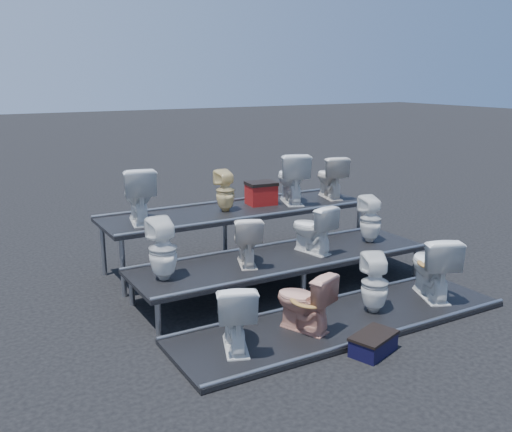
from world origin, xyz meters
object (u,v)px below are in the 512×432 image
toilet_1 (304,301)px  toilet_11 (330,177)px  toilet_5 (246,240)px  toilet_9 (225,191)px  toilet_10 (291,178)px  toilet_8 (138,195)px  toilet_2 (375,283)px  red_crate (261,195)px  toilet_7 (371,219)px  toilet_0 (235,314)px  toilet_4 (163,249)px  step_stool (373,345)px  toilet_3 (432,266)px  toilet_6 (312,229)px

toilet_1 → toilet_11: bearing=-153.7°
toilet_5 → toilet_11: toilet_11 is taller
toilet_9 → toilet_11: bearing=179.2°
toilet_10 → toilet_8: bearing=19.2°
toilet_2 → toilet_9: bearing=-51.2°
red_crate → toilet_1: bearing=-104.6°
toilet_1 → toilet_7: bearing=-170.1°
toilet_0 → red_crate: bearing=-103.5°
toilet_4 → toilet_11: bearing=-159.3°
toilet_4 → toilet_8: (0.15, 1.30, 0.41)m
toilet_7 → toilet_10: 1.48m
toilet_0 → toilet_7: size_ratio=1.09×
toilet_0 → step_stool: (1.27, -0.73, -0.34)m
toilet_3 → toilet_11: size_ratio=1.18×
toilet_0 → red_crate: 3.38m
toilet_9 → toilet_10: toilet_10 is taller
toilet_11 → step_stool: 4.00m
toilet_11 → red_crate: toilet_11 is taller
toilet_10 → red_crate: 0.56m
toilet_2 → toilet_5: 1.71m
toilet_0 → toilet_10: toilet_10 is taller
toilet_9 → toilet_5: bearing=74.0°
toilet_1 → red_crate: (1.03, 2.73, 0.61)m
red_crate → toilet_3: bearing=-64.6°
toilet_2 → toilet_9: size_ratio=1.16×
toilet_5 → toilet_1: bearing=111.8°
toilet_4 → red_crate: (2.19, 1.43, 0.18)m
toilet_1 → step_stool: size_ratio=1.35×
toilet_2 → red_crate: (0.00, 2.73, 0.59)m
toilet_1 → toilet_10: (1.52, 2.60, 0.86)m
toilet_0 → toilet_8: size_ratio=0.95×
toilet_4 → toilet_6: (2.18, 0.00, -0.04)m
toilet_3 → toilet_11: toilet_11 is taller
toilet_10 → toilet_4: bearing=45.1°
toilet_2 → step_stool: bearing=72.7°
toilet_9 → toilet_10: size_ratio=0.77×
toilet_9 → step_stool: toilet_9 is taller
toilet_6 → toilet_7: toilet_7 is taller
toilet_0 → step_stool: 1.50m
toilet_0 → toilet_4: size_ratio=0.99×
toilet_2 → toilet_9: 2.79m
toilet_0 → toilet_3: (2.86, 0.00, 0.04)m
toilet_3 → toilet_8: toilet_8 is taller
toilet_9 → toilet_11: size_ratio=0.88×
toilet_6 → red_crate: (0.02, 1.43, 0.22)m
toilet_7 → toilet_5: bearing=6.8°
step_stool → toilet_10: bearing=52.2°
toilet_8 → toilet_9: 1.34m
toilet_3 → toilet_11: (0.30, 2.60, 0.74)m
toilet_3 → toilet_11: 2.72m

